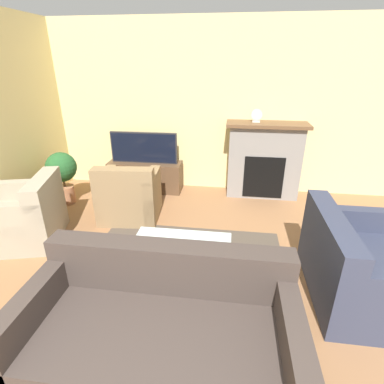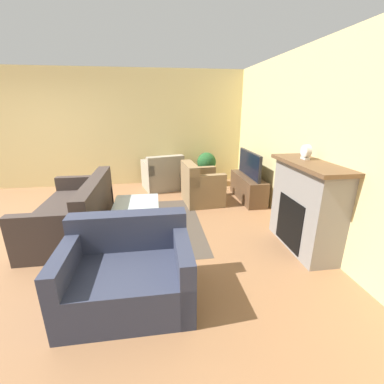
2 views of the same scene
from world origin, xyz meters
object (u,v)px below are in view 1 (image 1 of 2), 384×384
couch_sectional (161,333)px  potted_plant (62,172)px  couch_loveseat (357,269)px  armchair_accent (129,198)px  tv (144,148)px  mantel_clock (257,115)px  coffee_table (180,251)px  armchair_by_window (28,218)px

couch_sectional → potted_plant: bearing=130.6°
couch_sectional → couch_loveseat: bearing=29.7°
couch_loveseat → armchair_accent: size_ratio=1.41×
couch_loveseat → couch_sectional: bearing=119.7°
tv → potted_plant: 1.32m
potted_plant → mantel_clock: bearing=14.2°
tv → coffee_table: (0.99, -2.24, -0.40)m
couch_sectional → potted_plant: size_ratio=2.31×
armchair_by_window → coffee_table: bearing=60.8°
couch_sectional → coffee_table: 0.92m
armchair_by_window → armchair_accent: (1.05, 0.72, 0.00)m
armchair_accent → armchair_by_window: bearing=29.2°
couch_sectional → couch_loveseat: (1.66, 0.95, 0.01)m
couch_loveseat → potted_plant: 4.10m
tv → mantel_clock: 1.88m
armchair_accent → coffee_table: armchair_accent is taller
couch_sectional → potted_plant: couch_sectional is taller
potted_plant → mantel_clock: (2.91, 0.74, 0.80)m
potted_plant → couch_loveseat: bearing=-22.1°
armchair_by_window → mantel_clock: size_ratio=5.16×
tv → couch_loveseat: size_ratio=0.91×
couch_loveseat → mantel_clock: mantel_clock is taller
tv → armchair_accent: bearing=-86.8°
mantel_clock → tv: bearing=-177.7°
armchair_accent → mantel_clock: size_ratio=4.42×
tv → armchair_by_window: tv is taller
armchair_by_window → tv: bearing=135.2°
couch_sectional → potted_plant: 3.29m
tv → armchair_accent: size_ratio=1.29×
tv → mantel_clock: size_ratio=5.70×
tv → potted_plant: size_ratio=1.37×
mantel_clock → potted_plant: bearing=-165.8°
couch_sectional → armchair_accent: size_ratio=2.19×
armchair_by_window → mantel_clock: (2.78, 1.81, 1.00)m
couch_sectional → couch_loveseat: 1.91m
tv → coffee_table: bearing=-66.0°
tv → coffee_table: tv is taller
tv → mantel_clock: (1.79, 0.07, 0.55)m
couch_sectional → armchair_by_window: same height
potted_plant → mantel_clock: size_ratio=4.18×
couch_sectional → mantel_clock: size_ratio=9.66×
coffee_table → mantel_clock: bearing=70.9°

